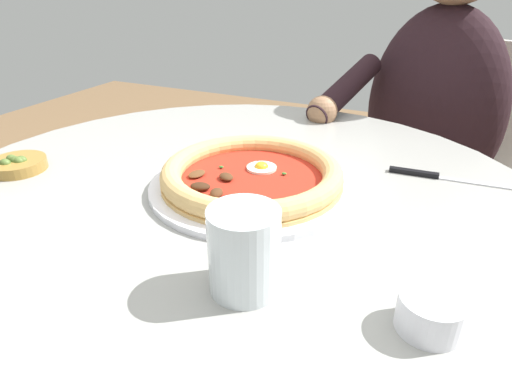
{
  "coord_description": "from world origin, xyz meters",
  "views": [
    {
      "loc": [
        0.29,
        -0.53,
        1.04
      ],
      "look_at": [
        0.03,
        0.03,
        0.73
      ],
      "focal_mm": 30.36,
      "sensor_mm": 36.0,
      "label": 1
    }
  ],
  "objects_px": {
    "water_glass": "(244,256)",
    "olive_pan": "(16,164)",
    "ramekin_capers": "(431,312)",
    "cafe_chair_diner": "(443,162)",
    "dining_table": "(233,281)",
    "diner_person": "(419,181)",
    "pizza_on_plate": "(252,177)",
    "steak_knife": "(435,176)"
  },
  "relations": [
    {
      "from": "ramekin_capers",
      "to": "olive_pan",
      "type": "xyz_separation_m",
      "value": [
        -0.68,
        0.09,
        -0.01
      ]
    },
    {
      "from": "dining_table",
      "to": "steak_knife",
      "type": "height_order",
      "value": "steak_knife"
    },
    {
      "from": "olive_pan",
      "to": "cafe_chair_diner",
      "type": "xyz_separation_m",
      "value": [
        0.66,
        0.87,
        -0.21
      ]
    },
    {
      "from": "cafe_chair_diner",
      "to": "pizza_on_plate",
      "type": "bearing_deg",
      "value": -109.34
    },
    {
      "from": "water_glass",
      "to": "olive_pan",
      "type": "height_order",
      "value": "water_glass"
    },
    {
      "from": "dining_table",
      "to": "pizza_on_plate",
      "type": "bearing_deg",
      "value": 46.92
    },
    {
      "from": "pizza_on_plate",
      "to": "olive_pan",
      "type": "xyz_separation_m",
      "value": [
        -0.4,
        -0.11,
        -0.01
      ]
    },
    {
      "from": "water_glass",
      "to": "steak_knife",
      "type": "xyz_separation_m",
      "value": [
        0.16,
        0.38,
        -0.04
      ]
    },
    {
      "from": "pizza_on_plate",
      "to": "steak_knife",
      "type": "distance_m",
      "value": 0.31
    },
    {
      "from": "olive_pan",
      "to": "ramekin_capers",
      "type": "bearing_deg",
      "value": -7.74
    },
    {
      "from": "olive_pan",
      "to": "water_glass",
      "type": "bearing_deg",
      "value": -12.86
    },
    {
      "from": "olive_pan",
      "to": "diner_person",
      "type": "height_order",
      "value": "diner_person"
    },
    {
      "from": "water_glass",
      "to": "cafe_chair_diner",
      "type": "relative_size",
      "value": 0.11
    },
    {
      "from": "pizza_on_plate",
      "to": "steak_knife",
      "type": "relative_size",
      "value": 1.5
    },
    {
      "from": "dining_table",
      "to": "pizza_on_plate",
      "type": "height_order",
      "value": "pizza_on_plate"
    },
    {
      "from": "pizza_on_plate",
      "to": "diner_person",
      "type": "bearing_deg",
      "value": 71.01
    },
    {
      "from": "ramekin_capers",
      "to": "olive_pan",
      "type": "relative_size",
      "value": 0.59
    },
    {
      "from": "dining_table",
      "to": "diner_person",
      "type": "bearing_deg",
      "value": 69.83
    },
    {
      "from": "steak_knife",
      "to": "olive_pan",
      "type": "distance_m",
      "value": 0.71
    },
    {
      "from": "dining_table",
      "to": "pizza_on_plate",
      "type": "relative_size",
      "value": 3.06
    },
    {
      "from": "cafe_chair_diner",
      "to": "ramekin_capers",
      "type": "bearing_deg",
      "value": -89.19
    },
    {
      "from": "water_glass",
      "to": "pizza_on_plate",
      "type": "bearing_deg",
      "value": 113.56
    },
    {
      "from": "olive_pan",
      "to": "diner_person",
      "type": "relative_size",
      "value": 0.09
    },
    {
      "from": "diner_person",
      "to": "olive_pan",
      "type": "bearing_deg",
      "value": -129.69
    },
    {
      "from": "pizza_on_plate",
      "to": "cafe_chair_diner",
      "type": "xyz_separation_m",
      "value": [
        0.27,
        0.77,
        -0.22
      ]
    },
    {
      "from": "steak_knife",
      "to": "pizza_on_plate",
      "type": "bearing_deg",
      "value": -148.01
    },
    {
      "from": "pizza_on_plate",
      "to": "ramekin_capers",
      "type": "bearing_deg",
      "value": -35.36
    },
    {
      "from": "water_glass",
      "to": "cafe_chair_diner",
      "type": "height_order",
      "value": "cafe_chair_diner"
    },
    {
      "from": "steak_knife",
      "to": "ramekin_capers",
      "type": "bearing_deg",
      "value": -86.47
    },
    {
      "from": "diner_person",
      "to": "cafe_chair_diner",
      "type": "relative_size",
      "value": 1.33
    },
    {
      "from": "dining_table",
      "to": "cafe_chair_diner",
      "type": "distance_m",
      "value": 0.84
    },
    {
      "from": "olive_pan",
      "to": "diner_person",
      "type": "bearing_deg",
      "value": 50.31
    },
    {
      "from": "steak_knife",
      "to": "dining_table",
      "type": "bearing_deg",
      "value": -146.48
    },
    {
      "from": "dining_table",
      "to": "olive_pan",
      "type": "relative_size",
      "value": 9.24
    },
    {
      "from": "water_glass",
      "to": "olive_pan",
      "type": "relative_size",
      "value": 0.9
    },
    {
      "from": "water_glass",
      "to": "olive_pan",
      "type": "distance_m",
      "value": 0.51
    },
    {
      "from": "steak_knife",
      "to": "olive_pan",
      "type": "bearing_deg",
      "value": -157.59
    },
    {
      "from": "dining_table",
      "to": "diner_person",
      "type": "xyz_separation_m",
      "value": [
        0.24,
        0.66,
        -0.04
      ]
    },
    {
      "from": "cafe_chair_diner",
      "to": "diner_person",
      "type": "bearing_deg",
      "value": -110.96
    },
    {
      "from": "ramekin_capers",
      "to": "cafe_chair_diner",
      "type": "distance_m",
      "value": 0.99
    },
    {
      "from": "pizza_on_plate",
      "to": "steak_knife",
      "type": "height_order",
      "value": "pizza_on_plate"
    },
    {
      "from": "cafe_chair_diner",
      "to": "dining_table",
      "type": "bearing_deg",
      "value": -110.31
    }
  ]
}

